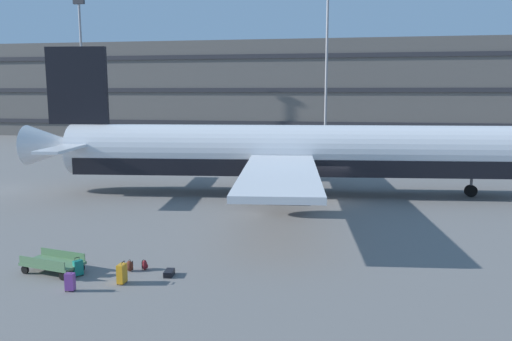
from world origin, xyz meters
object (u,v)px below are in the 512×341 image
Objects in this scene: baggage_cart at (53,263)px; backpack_orange at (145,265)px; suitcase_scuffed at (70,282)px; airliner at (290,153)px; suitcase_large at (78,268)px; suitcase_black at (169,273)px; backpack_laid_flat at (129,266)px; suitcase_small at (122,273)px.

backpack_orange is at bearing 15.19° from baggage_cart.
suitcase_scuffed reaches higher than backpack_orange.
airliner is 20.43m from suitcase_large.
backpack_orange is (1.98, 2.83, -0.18)m from suitcase_scuffed.
suitcase_black is (3.84, 0.69, -0.25)m from suitcase_large.
suitcase_large is 1.55× the size of backpack_laid_flat.
backpack_orange is 3.97m from baggage_cart.
airliner is 18.99m from backpack_laid_flat.
backpack_laid_flat is 1.07× the size of backpack_orange.
suitcase_scuffed is (-6.59, -20.54, -2.81)m from airliner.
suitcase_black is 1.43m from backpack_orange.
airliner is 18.54m from backpack_orange.
suitcase_large is (-7.13, -18.94, -2.83)m from airliner.
suitcase_large is at bearing -153.95° from backpack_orange.
baggage_cart reaches higher than suitcase_black.
suitcase_scuffed reaches higher than suitcase_large.
suitcase_black is (-3.29, -18.25, -3.08)m from airliner.
suitcase_small reaches higher than suitcase_large.
suitcase_scuffed is 0.26× the size of baggage_cart.
airliner is 78.59× the size of backpack_laid_flat.
suitcase_small is (2.23, -0.50, 0.07)m from suitcase_large.
suitcase_large is 3.91m from suitcase_black.
suitcase_black is at bearing 36.24° from suitcase_small.
backpack_orange is at bearing 27.36° from backpack_laid_flat.
backpack_laid_flat is at bearing 102.00° from suitcase_small.
backpack_laid_flat is 0.67m from backpack_orange.
suitcase_large is 2.14m from backpack_laid_flat.
suitcase_black is 5.18m from baggage_cart.
backpack_orange is at bearing 26.05° from suitcase_large.
suitcase_large is at bearing 108.67° from suitcase_scuffed.
airliner reaches higher than suitcase_small.
airliner is at bearing 75.85° from suitcase_small.
backpack_laid_flat is (-5.20, -18.02, -2.97)m from airliner.
airliner is at bearing 72.21° from suitcase_scuffed.
suitcase_small is 1.82× the size of backpack_laid_flat.
airliner is at bearing 75.41° from backpack_orange.
suitcase_small is 0.28× the size of baggage_cart.
baggage_cart is at bearing -164.81° from backpack_orange.
baggage_cart is at bearing 171.64° from suitcase_large.
backpack_laid_flat is at bearing 12.76° from baggage_cart.
suitcase_small is at bearing -104.15° from airliner.
suitcase_scuffed is (-3.30, -2.28, 0.27)m from suitcase_black.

